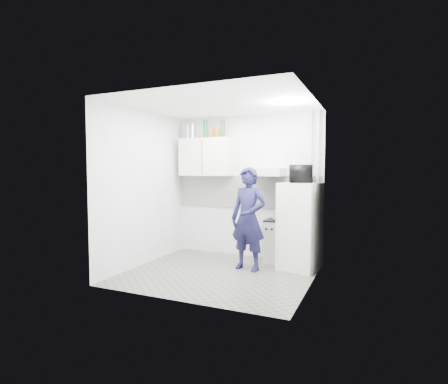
% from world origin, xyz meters
% --- Properties ---
extents(floor, '(2.80, 2.80, 0.00)m').
position_xyz_m(floor, '(0.00, 0.00, 0.00)').
color(floor, '#5C5C53').
rests_on(floor, ground).
extents(ceiling, '(2.80, 2.80, 0.00)m').
position_xyz_m(ceiling, '(0.00, 0.00, 2.60)').
color(ceiling, white).
rests_on(ceiling, wall_back).
extents(wall_back, '(2.80, 0.00, 2.80)m').
position_xyz_m(wall_back, '(0.00, 1.25, 1.30)').
color(wall_back, silver).
rests_on(wall_back, floor).
extents(wall_left, '(0.00, 2.60, 2.60)m').
position_xyz_m(wall_left, '(-1.40, 0.00, 1.30)').
color(wall_left, silver).
rests_on(wall_left, floor).
extents(wall_right, '(0.00, 2.60, 2.60)m').
position_xyz_m(wall_right, '(1.40, 0.00, 1.30)').
color(wall_right, silver).
rests_on(wall_right, floor).
extents(person, '(0.66, 0.49, 1.65)m').
position_xyz_m(person, '(0.34, 0.39, 0.83)').
color(person, '#141332').
rests_on(person, floor).
extents(stove, '(0.45, 0.45, 0.72)m').
position_xyz_m(stove, '(0.68, 1.00, 0.36)').
color(stove, beige).
rests_on(stove, floor).
extents(fridge, '(0.69, 0.69, 1.40)m').
position_xyz_m(fridge, '(1.10, 0.74, 0.70)').
color(fridge, silver).
rests_on(fridge, floor).
extents(stove_top, '(0.43, 0.43, 0.03)m').
position_xyz_m(stove_top, '(0.68, 1.00, 0.74)').
color(stove_top, black).
rests_on(stove_top, stove).
extents(saucepan, '(0.16, 0.16, 0.09)m').
position_xyz_m(saucepan, '(0.63, 1.07, 0.79)').
color(saucepan, silver).
rests_on(saucepan, stove_top).
extents(microwave, '(0.59, 0.47, 0.29)m').
position_xyz_m(microwave, '(1.10, 0.74, 1.55)').
color(microwave, black).
rests_on(microwave, fridge).
extents(bottle_a, '(0.07, 0.07, 0.29)m').
position_xyz_m(bottle_a, '(-1.15, 1.07, 2.34)').
color(bottle_a, '#B2B7BC').
rests_on(bottle_a, upper_cabinet).
extents(bottle_b, '(0.08, 0.08, 0.29)m').
position_xyz_m(bottle_b, '(-1.05, 1.07, 2.35)').
color(bottle_b, silver).
rests_on(bottle_b, upper_cabinet).
extents(bottle_d, '(0.08, 0.08, 0.34)m').
position_xyz_m(bottle_d, '(-0.77, 1.07, 2.37)').
color(bottle_d, '#144C1E').
rests_on(bottle_d, upper_cabinet).
extents(canister_a, '(0.08, 0.08, 0.21)m').
position_xyz_m(canister_a, '(-0.65, 1.07, 2.30)').
color(canister_a, brown).
rests_on(canister_a, upper_cabinet).
extents(canister_b, '(0.09, 0.09, 0.17)m').
position_xyz_m(canister_b, '(-0.53, 1.07, 2.29)').
color(canister_b, brown).
rests_on(canister_b, upper_cabinet).
extents(bottle_e, '(0.08, 0.08, 0.32)m').
position_xyz_m(bottle_e, '(-0.41, 1.07, 2.36)').
color(bottle_e, '#144C1E').
rests_on(bottle_e, upper_cabinet).
extents(upper_cabinet, '(1.00, 0.35, 0.70)m').
position_xyz_m(upper_cabinet, '(-0.75, 1.07, 1.85)').
color(upper_cabinet, silver).
rests_on(upper_cabinet, wall_back).
extents(range_hood, '(0.60, 0.50, 0.14)m').
position_xyz_m(range_hood, '(0.45, 1.00, 1.57)').
color(range_hood, beige).
rests_on(range_hood, wall_back).
extents(backsplash, '(2.74, 0.03, 0.60)m').
position_xyz_m(backsplash, '(0.00, 1.24, 1.20)').
color(backsplash, white).
rests_on(backsplash, wall_back).
extents(pipe_a, '(0.05, 0.05, 2.60)m').
position_xyz_m(pipe_a, '(1.30, 1.17, 1.30)').
color(pipe_a, beige).
rests_on(pipe_a, floor).
extents(pipe_b, '(0.04, 0.04, 2.60)m').
position_xyz_m(pipe_b, '(1.18, 1.17, 1.30)').
color(pipe_b, beige).
rests_on(pipe_b, floor).
extents(ceiling_spot_fixture, '(0.10, 0.10, 0.02)m').
position_xyz_m(ceiling_spot_fixture, '(1.00, 0.20, 2.57)').
color(ceiling_spot_fixture, white).
rests_on(ceiling_spot_fixture, ceiling).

